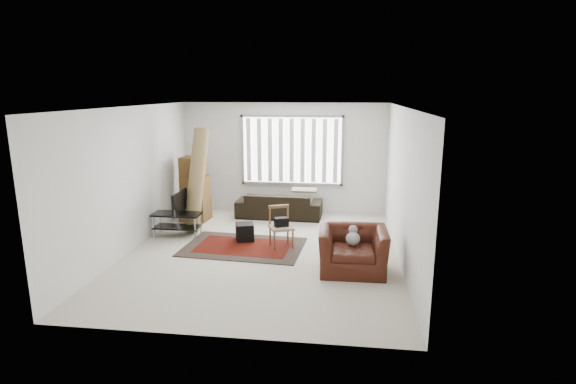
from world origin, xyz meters
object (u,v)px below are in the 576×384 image
object	(u,v)px
moving_boxes	(195,191)
side_chair	(281,225)
tv_stand	(177,220)
sofa	(279,201)
armchair	(353,247)

from	to	relation	value
moving_boxes	side_chair	bearing A→B (deg)	-35.29
tv_stand	sofa	size ratio (longest dim) A/B	0.49
tv_stand	side_chair	size ratio (longest dim) A/B	1.24
sofa	side_chair	bearing A→B (deg)	101.10
tv_stand	moving_boxes	xyz separation A→B (m)	(-0.01, 1.20, 0.34)
tv_stand	sofa	distance (m)	2.56
armchair	sofa	bearing A→B (deg)	117.86
tv_stand	armchair	size ratio (longest dim) A/B	0.86
tv_stand	armchair	bearing A→B (deg)	-21.29
side_chair	armchair	bearing A→B (deg)	-59.32
tv_stand	sofa	xyz separation A→B (m)	(1.91, 1.71, 0.03)
sofa	moving_boxes	bearing A→B (deg)	16.71
tv_stand	side_chair	bearing A→B (deg)	-9.87
sofa	side_chair	size ratio (longest dim) A/B	2.53
sofa	armchair	xyz separation A→B (m)	(1.70, -3.11, 0.03)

